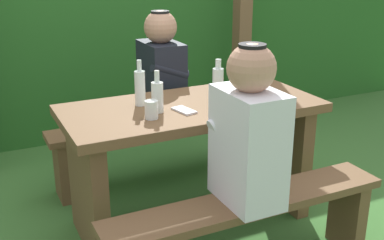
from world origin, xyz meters
name	(u,v)px	position (x,y,z in m)	size (l,w,h in m)	color
ground_plane	(192,220)	(0.00, 0.00, 0.00)	(12.00, 12.00, 0.00)	#396D2F
hedge_backdrop	(97,34)	(0.00, 1.88, 0.81)	(6.40, 0.65, 1.62)	#245F21
pergola_post_right	(243,4)	(1.08, 1.26, 1.07)	(0.12, 0.12, 2.15)	brown
picnic_table	(192,143)	(0.00, 0.00, 0.49)	(1.40, 0.64, 0.72)	brown
bench_near	(248,222)	(0.00, -0.60, 0.31)	(1.40, 0.24, 0.43)	brown
bench_far	(154,137)	(0.00, 0.60, 0.31)	(1.40, 0.24, 0.43)	brown
person_white_shirt	(248,132)	(-0.01, -0.59, 0.76)	(0.25, 0.35, 0.72)	silver
person_black_coat	(162,71)	(0.07, 0.59, 0.76)	(0.25, 0.35, 0.72)	black
drinking_glass	(151,110)	(-0.28, -0.13, 0.76)	(0.07, 0.07, 0.09)	silver
bottle_left	(218,84)	(0.14, -0.03, 0.82)	(0.06, 0.06, 0.24)	silver
bottle_right	(140,87)	(-0.26, 0.10, 0.82)	(0.06, 0.06, 0.25)	silver
bottle_center	(157,96)	(-0.22, -0.05, 0.80)	(0.06, 0.06, 0.22)	silver
cell_phone	(184,110)	(-0.09, -0.09, 0.72)	(0.07, 0.14, 0.01)	silver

